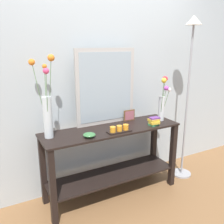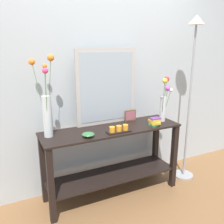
{
  "view_description": "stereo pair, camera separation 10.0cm",
  "coord_description": "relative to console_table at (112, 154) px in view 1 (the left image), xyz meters",
  "views": [
    {
      "loc": [
        -1.15,
        -2.13,
        1.62
      ],
      "look_at": [
        0.0,
        0.0,
        0.94
      ],
      "focal_mm": 39.65,
      "sensor_mm": 36.0,
      "label": 1
    },
    {
      "loc": [
        -1.07,
        -2.18,
        1.62
      ],
      "look_at": [
        0.0,
        0.0,
        0.94
      ],
      "focal_mm": 39.65,
      "sensor_mm": 36.0,
      "label": 2
    }
  ],
  "objects": [
    {
      "name": "tall_vase_left",
      "position": [
        -0.64,
        0.06,
        0.58
      ],
      "size": [
        0.21,
        0.24,
        0.76
      ],
      "color": "silver",
      "rests_on": "console_table"
    },
    {
      "name": "console_table",
      "position": [
        0.0,
        0.0,
        0.0
      ],
      "size": [
        1.47,
        0.43,
        0.76
      ],
      "color": "black",
      "rests_on": "ground"
    },
    {
      "name": "wall_back",
      "position": [
        0.0,
        0.34,
        0.87
      ],
      "size": [
        6.4,
        0.08,
        2.7
      ],
      "primitive_type": "cube",
      "color": "#B2BCC1",
      "rests_on": "ground"
    },
    {
      "name": "book_stack",
      "position": [
        0.44,
        -0.13,
        0.33
      ],
      "size": [
        0.12,
        0.1,
        0.09
      ],
      "color": "#388E56",
      "rests_on": "console_table"
    },
    {
      "name": "ground_plane",
      "position": [
        0.0,
        0.0,
        -0.49
      ],
      "size": [
        7.0,
        6.0,
        0.02
      ],
      "primitive_type": "cube",
      "color": "brown"
    },
    {
      "name": "mirror_leaning",
      "position": [
        0.03,
        0.18,
        0.69
      ],
      "size": [
        0.68,
        0.03,
        0.81
      ],
      "color": "#B7B2AD",
      "rests_on": "console_table"
    },
    {
      "name": "candle_tray",
      "position": [
        0.01,
        -0.13,
        0.31
      ],
      "size": [
        0.24,
        0.09,
        0.07
      ],
      "color": "black",
      "rests_on": "console_table"
    },
    {
      "name": "picture_frame_small",
      "position": [
        0.3,
        0.14,
        0.35
      ],
      "size": [
        0.14,
        0.01,
        0.13
      ],
      "color": "brown",
      "rests_on": "console_table"
    },
    {
      "name": "decorative_bowl",
      "position": [
        -0.31,
        -0.12,
        0.31
      ],
      "size": [
        0.12,
        0.12,
        0.04
      ],
      "color": "#38703D",
      "rests_on": "console_table"
    },
    {
      "name": "floor_lamp",
      "position": [
        0.97,
        -0.06,
        0.81
      ],
      "size": [
        0.24,
        0.24,
        1.91
      ],
      "color": "#9E9EA3",
      "rests_on": "ground"
    },
    {
      "name": "vase_right",
      "position": [
        0.62,
        -0.04,
        0.52
      ],
      "size": [
        0.19,
        0.17,
        0.51
      ],
      "color": "silver",
      "rests_on": "console_table"
    }
  ]
}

